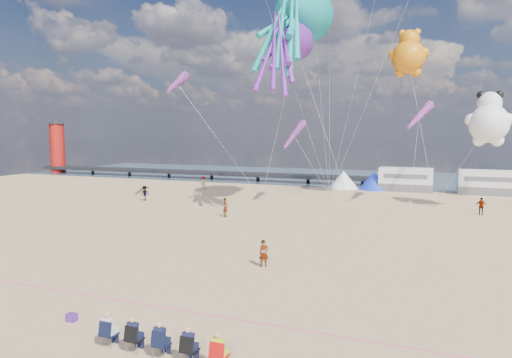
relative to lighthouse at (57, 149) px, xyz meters
name	(u,v)px	position (x,y,z in m)	size (l,w,h in m)	color
ground	(239,278)	(56.00, -44.00, -4.50)	(120.00, 120.00, 0.00)	#D8AD7D
water	(373,178)	(56.00, 11.00, -4.48)	(120.00, 120.00, 0.00)	#324D60
pier	(190,172)	(28.00, 0.00, -3.50)	(60.00, 3.00, 0.50)	black
lighthouse	(57,149)	(0.00, 0.00, 0.00)	(2.60, 2.60, 9.00)	#A5140F
motorhome_0	(406,180)	(62.00, -4.00, -3.00)	(6.60, 2.50, 3.00)	silver
motorhome_1	(488,183)	(71.50, -4.00, -3.00)	(6.60, 2.50, 3.00)	silver
tent_white	(344,179)	(54.00, -4.00, -3.30)	(4.00, 4.00, 2.40)	white
tent_blue	(374,181)	(58.00, -4.00, -3.30)	(4.00, 4.00, 2.40)	#1933CC
spectator_row	(162,338)	(56.91, -52.73, -3.85)	(6.10, 0.90, 1.30)	black
cooler_purple	(72,317)	(51.84, -51.56, -4.34)	(0.40, 0.30, 0.32)	#4F217E
cooler_navy	(221,355)	(58.88, -52.14, -4.35)	(0.38, 0.28, 0.30)	#13203E
rope_line	(193,312)	(56.00, -49.00, -4.48)	(0.03, 0.03, 34.00)	#F2338C
standing_person	(264,253)	(56.51, -41.65, -3.73)	(0.56, 0.37, 1.55)	tan
beachgoer_0	(203,183)	(36.80, -11.86, -3.62)	(0.64, 0.42, 1.75)	#7F6659
beachgoer_2	(145,193)	(35.36, -23.08, -3.68)	(0.80, 0.62, 1.64)	#7F6659
beachgoer_3	(481,206)	(69.54, -19.12, -3.68)	(1.05, 0.61, 1.63)	#7F6659
beachgoer_5	(225,207)	(47.96, -28.63, -3.64)	(1.60, 0.51, 1.72)	#7F6659
sandbag_a	(261,199)	(47.46, -18.13, -4.39)	(0.50, 0.35, 0.22)	gray
sandbag_b	(348,201)	(56.78, -15.92, -4.39)	(0.50, 0.35, 0.22)	gray
sandbag_c	(435,206)	(65.56, -15.74, -4.39)	(0.50, 0.35, 0.22)	gray
sandbag_d	(410,202)	(63.08, -14.22, -4.39)	(0.50, 0.35, 0.22)	gray
sandbag_e	(329,196)	(53.93, -12.56, -4.39)	(0.50, 0.35, 0.22)	gray
kite_octopus_teal	(305,14)	(53.01, -20.99, 14.63)	(4.52, 10.56, 12.07)	teal
kite_octopus_purple	(294,41)	(52.63, -23.22, 11.63)	(3.65, 8.53, 9.74)	#662099
kite_panda	(489,124)	(70.07, -16.83, 3.91)	(4.42, 4.16, 6.24)	white
kite_teddy_orange	(408,57)	(62.39, -13.62, 10.98)	(4.29, 4.03, 6.05)	orange
windsock_left	(177,83)	(39.36, -22.38, 8.33)	(1.10, 6.58, 6.58)	red
windsock_mid	(419,116)	(63.73, -15.03, 4.76)	(1.00, 5.91, 5.91)	red
windsock_right	(294,135)	(51.33, -18.72, 2.78)	(0.90, 5.56, 5.56)	red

